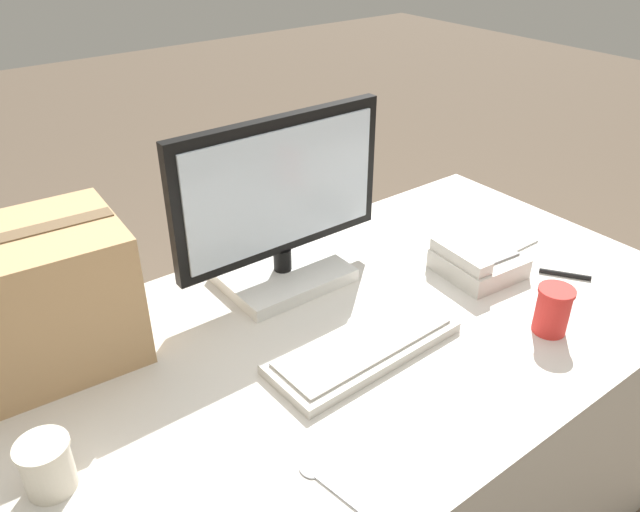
% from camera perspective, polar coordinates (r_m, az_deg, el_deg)
% --- Properties ---
extents(office_desk, '(1.80, 0.90, 0.71)m').
position_cam_1_polar(office_desk, '(1.59, 0.62, -17.88)').
color(office_desk, beige).
rests_on(office_desk, ground_plane).
extents(monitor, '(0.54, 0.23, 0.41)m').
position_cam_1_polar(monitor, '(1.45, -3.56, 4.01)').
color(monitor, white).
rests_on(monitor, office_desk).
extents(keyboard, '(0.43, 0.18, 0.03)m').
position_cam_1_polar(keyboard, '(1.31, 4.02, -8.23)').
color(keyboard, beige).
rests_on(keyboard, office_desk).
extents(desk_phone, '(0.19, 0.20, 0.08)m').
position_cam_1_polar(desk_phone, '(1.60, 14.14, -0.55)').
color(desk_phone, beige).
rests_on(desk_phone, office_desk).
extents(paper_cup_left, '(0.09, 0.09, 0.09)m').
position_cam_1_polar(paper_cup_left, '(1.13, -23.68, -17.16)').
color(paper_cup_left, beige).
rests_on(paper_cup_left, office_desk).
extents(paper_cup_right, '(0.08, 0.08, 0.11)m').
position_cam_1_polar(paper_cup_right, '(1.43, 20.50, -4.65)').
color(paper_cup_right, red).
rests_on(paper_cup_right, office_desk).
extents(spoon, '(0.04, 0.16, 0.00)m').
position_cam_1_polar(spoon, '(1.08, 0.31, -19.97)').
color(spoon, silver).
rests_on(spoon, office_desk).
extents(cardboard_box, '(0.38, 0.29, 0.29)m').
position_cam_1_polar(cardboard_box, '(1.34, -24.69, -3.69)').
color(cardboard_box, tan).
rests_on(cardboard_box, office_desk).
extents(pen_marker, '(0.08, 0.11, 0.01)m').
position_cam_1_polar(pen_marker, '(1.67, 21.48, -1.56)').
color(pen_marker, black).
rests_on(pen_marker, office_desk).
extents(sticky_note_pad, '(0.10, 0.10, 0.01)m').
position_cam_1_polar(sticky_note_pad, '(1.79, 17.10, 1.46)').
color(sticky_note_pad, silver).
rests_on(sticky_note_pad, office_desk).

